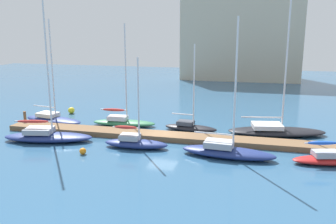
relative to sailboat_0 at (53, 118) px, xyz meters
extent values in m
plane|color=#2D567A|center=(12.62, -2.63, -0.48)|extent=(120.00, 120.00, 0.00)
cube|color=brown|center=(12.62, -2.63, -0.24)|extent=(30.11, 2.08, 0.47)
cylinder|color=brown|center=(-2.04, -1.74, 0.27)|extent=(0.28, 0.28, 1.49)
ellipsoid|color=navy|center=(0.08, -0.01, -0.16)|extent=(7.13, 3.34, 0.63)
cube|color=silver|center=(-0.60, 0.11, 0.36)|extent=(2.29, 1.86, 0.41)
cylinder|color=silver|center=(0.41, -0.07, 5.12)|extent=(0.14, 0.14, 9.94)
cylinder|color=silver|center=(-1.00, 0.18, 1.18)|extent=(2.85, 0.61, 0.11)
ellipsoid|color=navy|center=(3.09, -5.77, -0.12)|extent=(8.09, 3.94, 0.72)
cube|color=#9EA3AD|center=(2.33, -5.92, 0.48)|extent=(2.62, 2.13, 0.47)
cylinder|color=silver|center=(3.47, -5.69, 6.16)|extent=(0.15, 0.15, 11.83)
cylinder|color=silver|center=(1.88, -6.02, 1.29)|extent=(3.22, 0.77, 0.12)
ellipsoid|color=#B72D28|center=(1.88, -6.02, 1.29)|extent=(2.95, 0.94, 0.28)
ellipsoid|color=#2D7047|center=(7.68, 0.67, -0.18)|extent=(6.58, 2.38, 0.60)
cube|color=silver|center=(7.04, 0.62, 0.32)|extent=(2.04, 1.46, 0.39)
cylinder|color=silver|center=(8.00, 0.70, 4.89)|extent=(0.14, 0.14, 9.53)
cylinder|color=silver|center=(6.65, 0.59, 1.14)|extent=(2.71, 0.33, 0.11)
ellipsoid|color=#B72D28|center=(6.65, 0.59, 1.14)|extent=(2.46, 0.56, 0.28)
ellipsoid|color=navy|center=(11.15, -5.62, -0.14)|extent=(5.41, 2.02, 0.68)
cube|color=#9EA3AD|center=(10.62, -5.65, 0.42)|extent=(1.66, 1.29, 0.44)
cylinder|color=silver|center=(11.41, -5.61, 3.59)|extent=(0.13, 0.13, 6.77)
cylinder|color=silver|center=(10.30, -5.67, 1.23)|extent=(2.24, 0.23, 0.11)
ellipsoid|color=#B72D28|center=(10.30, -5.67, 1.23)|extent=(2.03, 0.47, 0.28)
ellipsoid|color=black|center=(14.59, 0.48, -0.19)|extent=(5.29, 2.19, 0.57)
cube|color=#333842|center=(14.08, 0.53, 0.28)|extent=(1.65, 1.34, 0.37)
cylinder|color=silver|center=(14.85, 0.45, 3.94)|extent=(0.13, 0.13, 7.69)
cylinder|color=silver|center=(13.78, 0.55, 1.11)|extent=(2.16, 0.31, 0.10)
ellipsoid|color=navy|center=(18.71, -6.04, -0.11)|extent=(7.33, 2.70, 0.74)
cube|color=#9EA3AD|center=(18.00, -5.99, 0.50)|extent=(2.26, 1.68, 0.48)
cylinder|color=silver|center=(19.07, -6.07, 5.14)|extent=(0.14, 0.14, 9.76)
cylinder|color=silver|center=(17.57, -5.96, 1.31)|extent=(3.02, 0.34, 0.11)
ellipsoid|color=black|center=(22.57, 1.08, -0.16)|extent=(9.28, 4.47, 0.64)
cube|color=silver|center=(21.69, 0.92, 0.37)|extent=(3.00, 2.49, 0.41)
cylinder|color=silver|center=(23.01, 1.16, 6.07)|extent=(0.15, 0.15, 11.82)
cylinder|color=silver|center=(21.17, 0.82, 1.19)|extent=(3.70, 0.80, 0.12)
ellipsoid|color=#B21E1E|center=(26.32, -5.58, -0.19)|extent=(6.30, 3.21, 0.57)
cube|color=#9EA3AD|center=(25.74, -5.73, 0.28)|extent=(2.06, 1.65, 0.37)
cylinder|color=silver|center=(25.39, -5.82, 1.11)|extent=(2.49, 0.73, 0.11)
ellipsoid|color=blue|center=(25.39, -5.82, 1.11)|extent=(2.30, 0.91, 0.28)
sphere|color=yellow|center=(-0.20, 4.32, -0.11)|extent=(0.74, 0.74, 0.74)
sphere|color=orange|center=(7.62, -8.18, -0.21)|extent=(0.52, 0.52, 0.52)
cube|color=#BCB299|center=(17.05, 39.53, 7.86)|extent=(22.16, 8.84, 16.67)
camera|label=1|loc=(20.62, -32.61, 9.13)|focal=38.63mm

